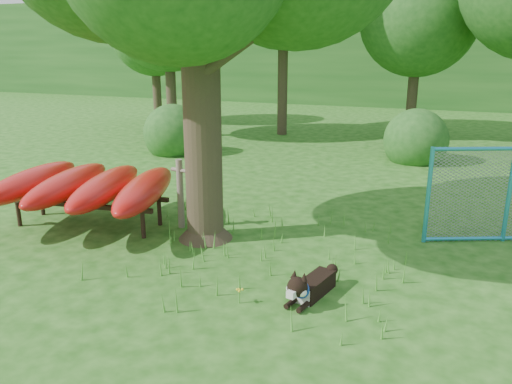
% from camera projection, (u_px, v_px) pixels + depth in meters
% --- Properties ---
extents(ground, '(80.00, 80.00, 0.00)m').
position_uv_depth(ground, '(211.00, 282.00, 6.94)').
color(ground, '#1A5010').
rests_on(ground, ground).
extents(wooden_post, '(0.35, 0.13, 1.26)m').
position_uv_depth(wooden_post, '(180.00, 192.00, 8.86)').
color(wooden_post, '#706254').
rests_on(wooden_post, ground).
extents(kayak_rack, '(3.60, 3.21, 0.98)m').
position_uv_depth(kayak_rack, '(87.00, 186.00, 8.92)').
color(kayak_rack, black).
rests_on(kayak_rack, ground).
extents(husky_dog, '(0.48, 1.09, 0.50)m').
position_uv_depth(husky_dog, '(309.00, 287.00, 6.42)').
color(husky_dog, black).
rests_on(husky_dog, ground).
extents(fence_section, '(2.57, 1.17, 2.70)m').
position_uv_depth(fence_section, '(509.00, 195.00, 8.19)').
color(fence_section, teal).
rests_on(fence_section, ground).
extents(wildflower_clump, '(0.10, 0.10, 0.21)m').
position_uv_depth(wildflower_clump, '(239.00, 291.00, 6.31)').
color(wildflower_clump, '#509B32').
rests_on(wildflower_clump, ground).
extents(bg_tree_a, '(4.40, 4.40, 6.70)m').
position_uv_depth(bg_tree_a, '(167.00, 6.00, 16.91)').
color(bg_tree_a, '#33281C').
rests_on(bg_tree_a, ground).
extents(bg_tree_c, '(4.00, 4.00, 6.12)m').
position_uv_depth(bg_tree_c, '(419.00, 17.00, 16.88)').
color(bg_tree_c, '#33281C').
rests_on(bg_tree_c, ground).
extents(bg_tree_f, '(3.60, 3.60, 5.55)m').
position_uv_depth(bg_tree_f, '(154.00, 32.00, 20.67)').
color(bg_tree_f, '#33281C').
rests_on(bg_tree_f, ground).
extents(shrub_left, '(1.80, 1.80, 1.80)m').
position_uv_depth(shrub_left, '(174.00, 153.00, 15.40)').
color(shrub_left, '#1F531B').
rests_on(shrub_left, ground).
extents(shrub_mid, '(1.80, 1.80, 1.80)m').
position_uv_depth(shrub_mid, '(414.00, 161.00, 14.28)').
color(shrub_mid, '#1F531B').
rests_on(shrub_mid, ground).
extents(wooded_hillside, '(80.00, 12.00, 6.00)m').
position_uv_depth(wooded_hillside, '(410.00, 50.00, 31.12)').
color(wooded_hillside, '#1F531B').
rests_on(wooded_hillside, ground).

